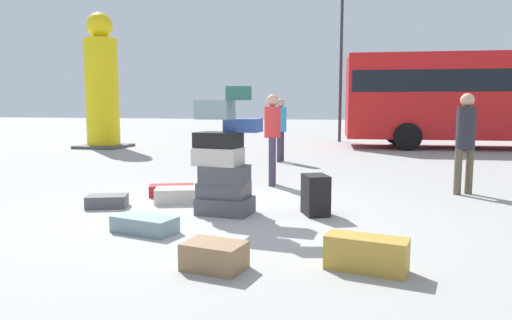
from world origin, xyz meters
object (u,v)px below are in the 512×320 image
at_px(suitcase_brown_foreground_far, 214,256).
at_px(suitcase_black_left_side, 316,195).
at_px(suitcase_tower, 224,164).
at_px(lamp_post, 342,23).
at_px(suitcase_slate_foreground_near, 145,224).
at_px(parked_bus, 512,94).
at_px(person_tourist_with_camera, 281,124).
at_px(suitcase_maroon_upright_blue, 172,190).
at_px(person_bearded_onlooker, 272,131).
at_px(suitcase_tan_behind_tower, 366,254).
at_px(suitcase_cream_right_side, 179,195).
at_px(suitcase_charcoal_white_trunk, 107,201).
at_px(person_passerby_in_red, 466,135).
at_px(yellow_dummy_statue, 102,88).

bearing_deg(suitcase_brown_foreground_far, suitcase_black_left_side, 84.88).
bearing_deg(suitcase_tower, lamp_post, 86.02).
distance_m(suitcase_slate_foreground_near, parked_bus, 14.49).
relative_size(suitcase_black_left_side, person_tourist_with_camera, 0.33).
distance_m(person_tourist_with_camera, lamp_post, 7.99).
relative_size(suitcase_brown_foreground_far, parked_bus, 0.05).
relative_size(suitcase_maroon_upright_blue, suitcase_black_left_side, 1.31).
relative_size(person_tourist_with_camera, parked_bus, 0.15).
height_order(suitcase_brown_foreground_far, person_bearded_onlooker, person_bearded_onlooker).
relative_size(suitcase_maroon_upright_blue, person_tourist_with_camera, 0.44).
xyz_separation_m(suitcase_tower, person_tourist_with_camera, (-0.27, 5.98, 0.29)).
distance_m(suitcase_tan_behind_tower, person_tourist_with_camera, 8.15).
bearing_deg(suitcase_cream_right_side, suitcase_tan_behind_tower, -58.50).
height_order(suitcase_cream_right_side, lamp_post, lamp_post).
bearing_deg(suitcase_black_left_side, suitcase_cream_right_side, 147.84).
bearing_deg(person_bearded_onlooker, lamp_post, 169.17).
height_order(suitcase_tower, suitcase_charcoal_white_trunk, suitcase_tower).
xyz_separation_m(suitcase_tower, parked_bus, (6.66, 11.29, 1.15)).
bearing_deg(suitcase_tan_behind_tower, suitcase_brown_foreground_far, -156.47).
bearing_deg(suitcase_charcoal_white_trunk, suitcase_slate_foreground_near, -63.27).
height_order(suitcase_charcoal_white_trunk, suitcase_cream_right_side, suitcase_cream_right_side).
bearing_deg(suitcase_slate_foreground_near, person_passerby_in_red, 52.81).
bearing_deg(suitcase_cream_right_side, suitcase_charcoal_white_trunk, -165.86).
distance_m(suitcase_cream_right_side, person_tourist_with_camera, 5.53).
bearing_deg(parked_bus, person_bearded_onlooker, -130.13).
height_order(suitcase_tan_behind_tower, person_tourist_with_camera, person_tourist_with_camera).
bearing_deg(parked_bus, suitcase_tower, -124.69).
xyz_separation_m(suitcase_brown_foreground_far, lamp_post, (0.36, 15.10, 4.52)).
height_order(person_bearded_onlooker, yellow_dummy_statue, yellow_dummy_statue).
bearing_deg(suitcase_maroon_upright_blue, suitcase_tower, -60.87).
xyz_separation_m(suitcase_cream_right_side, parked_bus, (7.55, 10.73, 1.72)).
xyz_separation_m(suitcase_slate_foreground_near, suitcase_black_left_side, (1.86, 1.33, 0.18)).
xyz_separation_m(person_bearded_onlooker, person_tourist_with_camera, (-0.47, 3.58, -0.03)).
bearing_deg(person_tourist_with_camera, yellow_dummy_statue, -102.60).
relative_size(suitcase_brown_foreground_far, person_tourist_with_camera, 0.33).
relative_size(suitcase_black_left_side, lamp_post, 0.07).
relative_size(suitcase_black_left_side, parked_bus, 0.05).
height_order(person_bearded_onlooker, person_passerby_in_red, person_bearded_onlooker).
distance_m(suitcase_slate_foreground_near, suitcase_charcoal_white_trunk, 1.60).
xyz_separation_m(suitcase_black_left_side, person_bearded_onlooker, (-1.02, 2.18, 0.73)).
distance_m(suitcase_maroon_upright_blue, suitcase_brown_foreground_far, 3.58).
bearing_deg(suitcase_maroon_upright_blue, suitcase_brown_foreground_far, -81.48).
bearing_deg(suitcase_tan_behind_tower, person_bearded_onlooker, 123.85).
bearing_deg(suitcase_black_left_side, person_passerby_in_red, 18.67).
height_order(suitcase_slate_foreground_near, person_passerby_in_red, person_passerby_in_red).
height_order(suitcase_tower, person_passerby_in_red, suitcase_tower).
relative_size(person_bearded_onlooker, parked_bus, 0.15).
bearing_deg(suitcase_black_left_side, yellow_dummy_statue, 111.23).
bearing_deg(suitcase_charcoal_white_trunk, person_bearded_onlooker, 31.35).
bearing_deg(person_tourist_with_camera, suitcase_maroon_upright_blue, -2.14).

